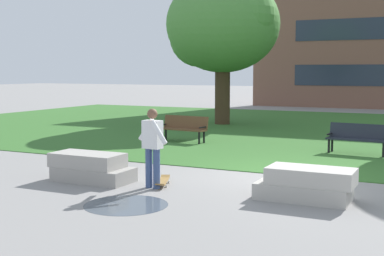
# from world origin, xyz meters

# --- Properties ---
(ground_plane) EXTENTS (140.00, 140.00, 0.00)m
(ground_plane) POSITION_xyz_m (0.00, 0.00, 0.00)
(ground_plane) COLOR gray
(grass_lawn) EXTENTS (40.00, 20.00, 0.02)m
(grass_lawn) POSITION_xyz_m (0.00, 10.00, 0.01)
(grass_lawn) COLOR #336628
(grass_lawn) RESTS_ON ground
(concrete_block_center) EXTENTS (1.89, 0.90, 0.64)m
(concrete_block_center) POSITION_xyz_m (-3.84, -2.57, 0.31)
(concrete_block_center) COLOR #9E9991
(concrete_block_center) RESTS_ON ground
(concrete_block_left) EXTENTS (1.88, 0.90, 0.64)m
(concrete_block_left) POSITION_xyz_m (1.03, -2.20, 0.31)
(concrete_block_left) COLOR #B2ADA3
(concrete_block_left) RESTS_ON ground
(person_skateboarder) EXTENTS (0.93, 0.51, 1.71)m
(person_skateboarder) POSITION_xyz_m (-2.20, -2.58, 0.97)
(person_skateboarder) COLOR #384C7A
(person_skateboarder) RESTS_ON ground
(skateboard) EXTENTS (0.56, 1.02, 0.14)m
(skateboard) POSITION_xyz_m (-2.15, -2.23, 0.09)
(skateboard) COLOR olive
(skateboard) RESTS_ON ground
(puddle) EXTENTS (1.59, 1.59, 0.01)m
(puddle) POSITION_xyz_m (-1.93, -4.06, 0.00)
(puddle) COLOR #47515B
(puddle) RESTS_ON ground
(park_bench_near_left) EXTENTS (1.85, 0.71, 0.90)m
(park_bench_near_left) POSITION_xyz_m (1.02, 4.11, 0.54)
(park_bench_near_left) COLOR #1E232D
(park_bench_near_left) RESTS_ON grass_lawn
(park_bench_far_left) EXTENTS (1.85, 0.72, 0.90)m
(park_bench_far_left) POSITION_xyz_m (-4.94, 4.32, 0.54)
(park_bench_far_left) COLOR brown
(park_bench_far_left) RESTS_ON grass_lawn
(tree_far_right) EXTENTS (5.49, 5.23, 6.83)m
(tree_far_right) POSITION_xyz_m (-6.20, 10.71, 4.56)
(tree_far_right) COLOR #42301E
(tree_far_right) RESTS_ON grass_lawn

